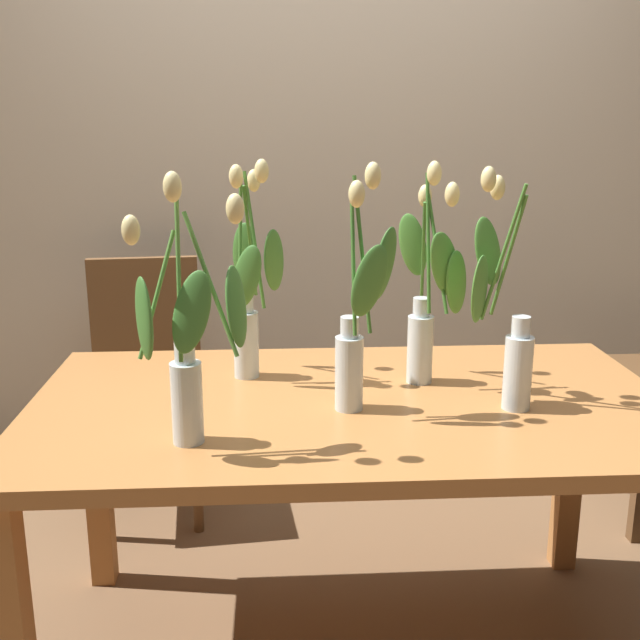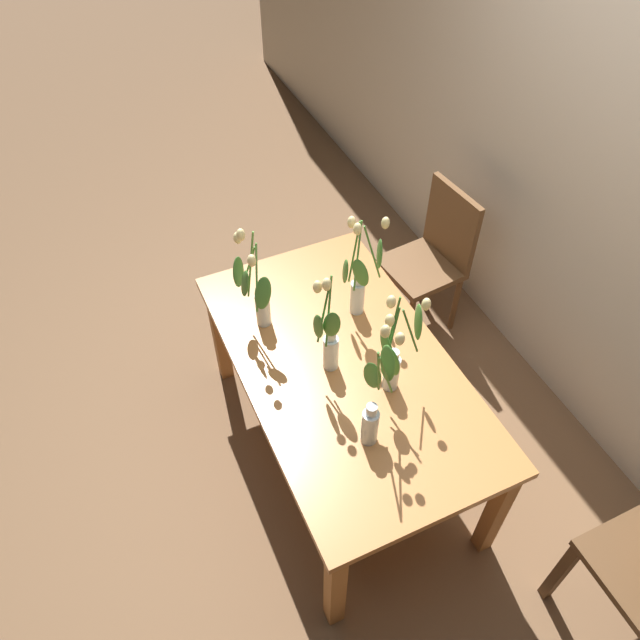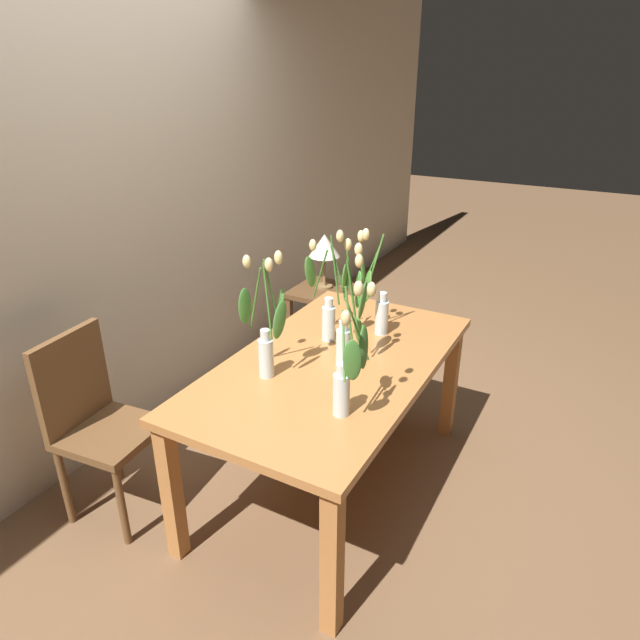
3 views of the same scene
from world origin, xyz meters
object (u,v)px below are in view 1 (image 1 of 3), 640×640
object	(u,v)px
tulip_vase_0	(188,355)
dining_table	(351,433)
tulip_vase_4	(427,305)
tulip_vase_1	(249,301)
tulip_vase_3	(507,331)
dining_chair	(146,371)
tulip_vase_2	(357,334)

from	to	relation	value
tulip_vase_0	dining_table	bearing A→B (deg)	35.32
tulip_vase_0	tulip_vase_4	bearing A→B (deg)	33.52
tulip_vase_1	tulip_vase_4	xyz separation A→B (m)	(0.46, -0.07, -0.00)
tulip_vase_1	tulip_vase_3	size ratio (longest dim) A/B	1.02
tulip_vase_0	dining_chair	distance (m)	1.28
tulip_vase_1	tulip_vase_3	distance (m)	0.67
tulip_vase_1	dining_chair	xyz separation A→B (m)	(-0.41, 0.71, -0.43)
tulip_vase_1	tulip_vase_4	world-z (taller)	tulip_vase_1
dining_table	tulip_vase_0	world-z (taller)	tulip_vase_0
tulip_vase_3	tulip_vase_2	bearing A→B (deg)	-176.60
tulip_vase_1	dining_chair	distance (m)	0.92
tulip_vase_2	tulip_vase_4	world-z (taller)	tulip_vase_2
tulip_vase_1	tulip_vase_2	xyz separation A→B (m)	(0.26, -0.28, -0.02)
tulip_vase_0	tulip_vase_4	size ratio (longest dim) A/B	1.00
tulip_vase_1	dining_table	bearing A→B (deg)	-37.32
tulip_vase_4	dining_table	bearing A→B (deg)	-149.91
dining_table	tulip_vase_4	world-z (taller)	tulip_vase_4
tulip_vase_2	tulip_vase_4	size ratio (longest dim) A/B	1.01
tulip_vase_0	tulip_vase_3	bearing A→B (deg)	15.44
dining_table	tulip_vase_1	xyz separation A→B (m)	(-0.26, 0.20, 0.30)
tulip_vase_4	dining_chair	xyz separation A→B (m)	(-0.87, 0.79, -0.43)
tulip_vase_1	tulip_vase_4	bearing A→B (deg)	-9.19
dining_table	tulip_vase_2	world-z (taller)	tulip_vase_2
dining_table	tulip_vase_4	xyz separation A→B (m)	(0.21, 0.12, 0.30)
dining_table	dining_chair	world-z (taller)	dining_chair
tulip_vase_2	tulip_vase_3	distance (m)	0.37
dining_table	dining_chair	distance (m)	1.13
tulip_vase_4	dining_chair	world-z (taller)	tulip_vase_4
tulip_vase_1	tulip_vase_2	distance (m)	0.38
dining_table	tulip_vase_0	distance (m)	0.54
tulip_vase_1	tulip_vase_2	size ratio (longest dim) A/B	0.99
tulip_vase_4	dining_chair	distance (m)	1.25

